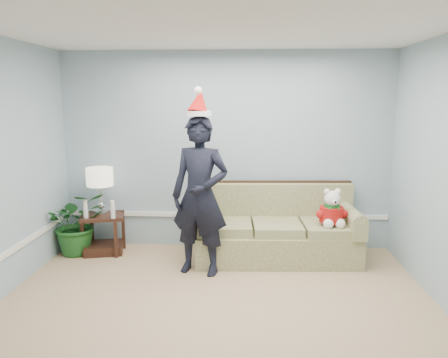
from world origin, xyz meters
The scene contains 10 objects.
room_shell centered at (0.00, 0.00, 1.35)m, with size 4.54×5.04×2.74m.
wainscot_trim centered at (-1.18, 1.18, 0.45)m, with size 4.49×4.99×0.06m.
sofa centered at (0.68, 2.07, 0.34)m, with size 2.10×0.98×0.96m.
side_table centered at (-1.64, 2.12, 0.21)m, with size 0.64×0.57×0.53m.
table_lamp centered at (-1.67, 2.17, 1.01)m, with size 0.35×0.35×0.63m.
candle_pair centered at (-1.62, 1.95, 0.64)m, with size 0.42×0.06×0.24m.
houseplant centered at (-1.98, 2.08, 0.42)m, with size 0.76×0.66×0.85m, color #1A531D.
man centered at (-0.25, 1.52, 0.94)m, with size 0.69×0.45×1.88m, color black.
santa_hat centered at (-0.25, 1.54, 2.01)m, with size 0.38×0.40×0.33m.
teddy_bear centered at (1.35, 1.86, 0.68)m, with size 0.33×0.35×0.48m.
Camera 1 is at (0.30, -3.44, 2.06)m, focal length 35.00 mm.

